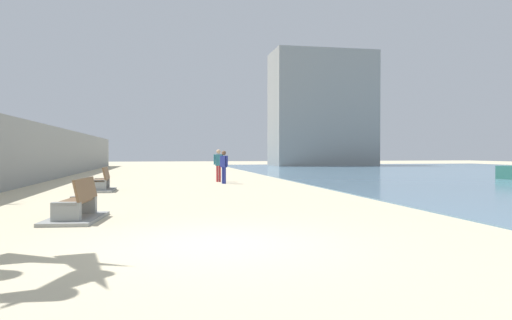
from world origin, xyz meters
The scene contains 7 objects.
ground_plane centered at (0.00, 18.00, 0.00)m, with size 120.00×120.00×0.00m, color beige.
seawall centered at (-7.50, 18.00, 1.56)m, with size 0.80×64.00×3.11m, color gray.
bench_near centered at (-2.84, 3.41, 0.23)m, with size 1.31×2.20×0.98m.
bench_far centered at (-3.35, 12.06, 0.23)m, with size 1.12×2.11×0.98m.
person_walking centered at (2.14, 15.71, 0.97)m, with size 0.36×0.43×1.67m.
person_standing centered at (2.05, 17.22, 1.02)m, with size 0.53×0.23×1.74m.
harbor_building centered at (17.77, 46.00, 6.72)m, with size 12.00×6.00×13.43m, color gray.
Camera 1 is at (-0.89, -8.16, 1.57)m, focal length 33.48 mm.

